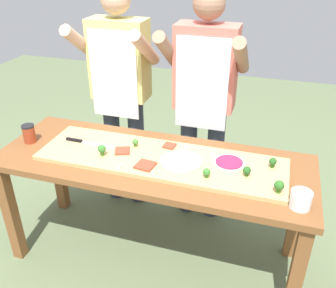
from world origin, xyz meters
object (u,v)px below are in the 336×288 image
Objects in this scene: pizza_whole_beet_magenta at (229,163)px; cheese_crumble_d at (212,154)px; pizza_whole_cheese_artichoke at (181,161)px; flour_cup at (301,200)px; broccoli_floret_front_right at (135,142)px; pizza_slice_far_right at (122,151)px; broccoli_floret_back_left at (207,172)px; cheese_crumble_c at (186,148)px; broccoli_floret_center_left at (273,162)px; cheese_crumble_b at (120,167)px; sauce_jar at (29,134)px; cook_left at (120,84)px; cook_right at (204,94)px; cheese_crumble_a at (153,172)px; pizza_slice_near_right at (169,146)px; broccoli_floret_front_mid at (102,149)px; prep_table at (153,174)px; chefs_knife at (83,142)px; broccoli_floret_back_mid at (279,186)px; pizza_slice_far_left at (145,165)px; broccoli_floret_front_left at (247,171)px.

cheese_crumble_d is at bearing 149.36° from pizza_whole_beet_magenta.
flour_cup reaches higher than pizza_whole_cheese_artichoke.
pizza_whole_beet_magenta is 3.55× the size of broccoli_floret_front_right.
cheese_crumble_d is at bearing 12.64° from pizza_slice_far_right.
broccoli_floret_back_left is at bearing -118.74° from pizza_whole_beet_magenta.
pizza_slice_far_right is at bearing -158.39° from cheese_crumble_c.
broccoli_floret_back_left is (-0.33, -0.21, -0.00)m from broccoli_floret_center_left.
cheese_crumble_b is (-0.81, -0.26, -0.03)m from broccoli_floret_center_left.
sauce_jar is at bearing -171.82° from broccoli_floret_front_right.
cheese_crumble_d is 0.90m from cook_left.
broccoli_floret_back_left reaches higher than pizza_whole_beet_magenta.
cook_right reaches higher than broccoli_floret_back_left.
pizza_whole_cheese_artichoke and cheese_crumble_a have the same top height.
broccoli_floret_front_mid is at bearing -147.38° from pizza_slice_near_right.
chefs_knife is (-0.47, 0.02, 0.13)m from prep_table.
pizza_whole_cheese_artichoke is 0.14× the size of cook_left.
cheese_crumble_b reaches higher than cheese_crumble_d.
cook_left is at bearing 149.27° from flour_cup.
sauce_jar is (-1.54, 0.12, -0.01)m from broccoli_floret_back_mid.
broccoli_floret_center_left is 1.22m from cook_left.
pizza_slice_near_right is 0.59× the size of sauce_jar.
cheese_crumble_a is at bearing -14.83° from broccoli_floret_front_mid.
cook_left is 0.61m from cook_right.
cheese_crumble_d is at bearing 33.82° from pizza_slice_far_left.
pizza_whole_beet_magenta reaches higher than pizza_slice_far_left.
chefs_knife is at bearing -177.22° from broccoli_floret_center_left.
cook_right is (-0.65, 0.75, 0.19)m from flour_cup.
broccoli_floret_back_left reaches higher than cheese_crumble_a.
cheese_crumble_c is (0.17, 0.13, 0.14)m from prep_table.
pizza_slice_far_right is 0.29m from pizza_slice_near_right.
pizza_slice_near_right is 0.41m from broccoli_floret_front_mid.
pizza_whole_cheese_artichoke is 0.21m from pizza_slice_far_left.
pizza_slice_far_right is at bearing 109.17° from cheese_crumble_b.
broccoli_floret_front_left is at bearing -9.86° from broccoli_floret_front_right.
pizza_slice_far_left is (-0.45, -0.16, -0.00)m from pizza_whole_beet_magenta.
broccoli_floret_front_right is at bearing 165.55° from broccoli_floret_back_mid.
cheese_crumble_a reaches higher than pizza_slice_far_right.
flour_cup is at bearing -10.80° from pizza_slice_far_right.
broccoli_floret_front_mid is 4.29× the size of cheese_crumble_a.
broccoli_floret_back_mid is 4.18× the size of cheese_crumble_a.
flour_cup is at bearing -15.82° from broccoli_floret_front_right.
broccoli_floret_front_mid reaches higher than broccoli_floret_center_left.
cheese_crumble_b is at bearing -87.98° from broccoli_floret_front_right.
cheese_crumble_d is at bearing 39.96° from pizza_whole_cheese_artichoke.
pizza_slice_near_right is 0.39m from broccoli_floret_back_left.
broccoli_floret_back_mid is at bearing -23.34° from pizza_slice_near_right.
sauce_jar is at bearing 173.83° from broccoli_floret_front_mid.
broccoli_floret_back_left is 0.32m from cheese_crumble_c.
flour_cup reaches higher than broccoli_floret_front_left.
broccoli_floret_center_left is at bearing 11.30° from pizza_whole_cheese_artichoke.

